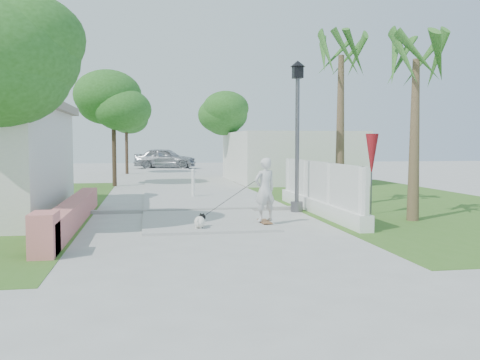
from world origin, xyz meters
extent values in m
plane|color=#B7B7B2|center=(0.00, 0.00, 0.00)|extent=(90.00, 90.00, 0.00)
cube|color=#B7B7B2|center=(0.00, 20.00, 0.03)|extent=(3.20, 36.00, 0.06)
cube|color=#999993|center=(0.00, 6.00, 0.05)|extent=(6.50, 0.25, 0.10)
cube|color=#3C6B21|center=(7.00, 8.00, 0.01)|extent=(8.00, 20.00, 0.01)
cube|color=#DC7D70|center=(-3.30, 4.00, 0.30)|extent=(0.45, 8.00, 0.60)
cube|color=#DC7D70|center=(-3.30, 0.20, 0.40)|extent=(0.45, 0.80, 0.80)
cube|color=white|center=(3.40, 5.00, 0.20)|extent=(0.35, 7.00, 0.40)
cube|color=white|center=(3.40, 5.00, 0.95)|extent=(0.10, 7.00, 1.10)
cube|color=white|center=(3.40, 1.80, 0.75)|extent=(0.14, 0.14, 1.50)
cube|color=white|center=(3.40, 4.00, 0.75)|extent=(0.14, 0.14, 1.50)
cube|color=white|center=(3.40, 6.20, 0.75)|extent=(0.14, 0.14, 1.50)
cube|color=white|center=(3.40, 8.20, 0.75)|extent=(0.14, 0.14, 1.50)
cube|color=silver|center=(6.00, 18.00, 1.30)|extent=(6.00, 8.00, 2.60)
cylinder|color=#59595E|center=(2.90, 5.50, 0.15)|extent=(0.36, 0.36, 0.30)
cylinder|color=#59595E|center=(2.90, 5.50, 2.00)|extent=(0.12, 0.12, 4.00)
cube|color=black|center=(2.90, 5.50, 4.10)|extent=(0.28, 0.28, 0.35)
cone|color=black|center=(2.90, 5.50, 4.35)|extent=(0.44, 0.44, 0.18)
cylinder|color=white|center=(0.20, 10.00, 0.50)|extent=(0.12, 0.12, 1.00)
sphere|color=white|center=(0.20, 10.00, 1.02)|extent=(0.14, 0.14, 0.14)
cylinder|color=#59595E|center=(4.80, 4.50, 1.00)|extent=(0.04, 0.04, 2.00)
cone|color=maroon|center=(4.80, 4.50, 1.70)|extent=(0.36, 0.36, 1.20)
cylinder|color=#4C3826|center=(-4.50, 3.00, 1.92)|extent=(0.20, 0.20, 3.85)
ellipsoid|color=#235719|center=(-4.50, 3.00, 3.58)|extent=(3.60, 3.60, 2.70)
ellipsoid|color=#235719|center=(-4.30, 2.80, 3.92)|extent=(3.06, 3.06, 2.30)
ellipsoid|color=#235719|center=(-4.70, 3.20, 4.28)|extent=(2.70, 2.70, 2.02)
cylinder|color=#4C3826|center=(-5.50, 8.50, 1.75)|extent=(0.20, 0.20, 3.50)
ellipsoid|color=#235719|center=(-5.50, 8.50, 3.25)|extent=(3.20, 3.20, 2.40)
ellipsoid|color=#235719|center=(-5.30, 8.30, 3.60)|extent=(2.72, 2.72, 2.05)
ellipsoid|color=#235719|center=(-5.70, 8.70, 3.95)|extent=(2.40, 2.40, 1.79)
cylinder|color=#4C3826|center=(-3.00, 16.00, 1.92)|extent=(0.20, 0.20, 3.85)
ellipsoid|color=#235719|center=(-3.00, 16.00, 3.58)|extent=(3.40, 3.40, 2.55)
ellipsoid|color=#235719|center=(-2.80, 15.80, 3.92)|extent=(2.89, 2.89, 2.18)
ellipsoid|color=#235719|center=(-3.20, 16.20, 4.28)|extent=(2.55, 2.55, 1.90)
cylinder|color=#4C3826|center=(3.20, 20.00, 1.75)|extent=(0.20, 0.20, 3.50)
ellipsoid|color=#235719|center=(3.20, 20.00, 3.25)|extent=(3.00, 3.00, 2.25)
ellipsoid|color=#235719|center=(3.40, 19.80, 3.60)|extent=(2.55, 2.55, 1.92)
ellipsoid|color=#235719|center=(3.00, 20.20, 3.95)|extent=(2.25, 2.25, 1.68)
cylinder|color=#4C3826|center=(-2.80, 26.00, 1.92)|extent=(0.20, 0.20, 3.85)
ellipsoid|color=#235719|center=(-2.80, 26.00, 3.58)|extent=(3.20, 3.20, 2.40)
ellipsoid|color=#235719|center=(-2.60, 25.80, 3.92)|extent=(2.72, 2.72, 2.05)
ellipsoid|color=#235719|center=(-3.00, 26.20, 4.28)|extent=(2.40, 2.40, 1.79)
cone|color=brown|center=(4.60, 6.50, 2.40)|extent=(0.32, 0.32, 4.80)
cone|color=brown|center=(5.40, 3.20, 2.10)|extent=(0.32, 0.32, 4.20)
cube|color=brown|center=(1.41, 3.15, 0.09)|extent=(0.50, 0.85, 0.02)
imported|color=silver|center=(1.41, 3.15, 0.89)|extent=(0.67, 0.55, 1.58)
cylinder|color=gray|center=(1.33, 2.86, 0.03)|extent=(0.03, 0.06, 0.06)
cylinder|color=gray|center=(1.48, 2.86, 0.03)|extent=(0.03, 0.06, 0.06)
cylinder|color=gray|center=(1.33, 3.45, 0.03)|extent=(0.03, 0.06, 0.06)
cylinder|color=gray|center=(1.48, 3.45, 0.03)|extent=(0.03, 0.06, 0.06)
ellipsoid|color=white|center=(-0.27, 2.59, 0.20)|extent=(0.39, 0.48, 0.27)
sphere|color=black|center=(-0.20, 2.77, 0.28)|extent=(0.17, 0.17, 0.17)
sphere|color=white|center=(-0.17, 2.85, 0.26)|extent=(0.08, 0.08, 0.08)
cone|color=black|center=(-0.23, 2.79, 0.36)|extent=(0.05, 0.05, 0.06)
cone|color=black|center=(-0.16, 2.76, 0.36)|extent=(0.05, 0.05, 0.06)
cylinder|color=white|center=(-0.29, 2.70, 0.06)|extent=(0.04, 0.04, 0.12)
cylinder|color=white|center=(-0.18, 2.66, 0.06)|extent=(0.04, 0.04, 0.12)
cylinder|color=white|center=(-0.36, 2.52, 0.06)|extent=(0.04, 0.04, 0.12)
cylinder|color=white|center=(-0.25, 2.47, 0.06)|extent=(0.04, 0.04, 0.12)
cylinder|color=white|center=(-0.34, 2.40, 0.27)|extent=(0.06, 0.10, 0.10)
imported|color=#AFB1B7|center=(-0.07, 32.90, 0.82)|extent=(5.15, 3.11, 1.64)
camera|label=1|loc=(-1.45, -9.75, 2.05)|focal=40.00mm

